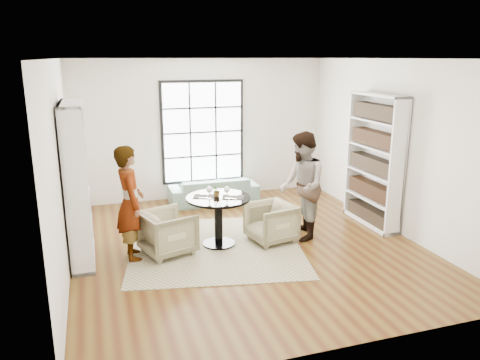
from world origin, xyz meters
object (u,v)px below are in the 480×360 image
object	(u,v)px
armchair_left	(168,232)
armchair_right	(271,223)
sofa	(213,190)
wine_glass_left	(209,190)
flower_centerpiece	(217,191)
person_right	(302,186)
pedestal_table	(218,211)
person_left	(130,203)
wine_glass_right	(227,190)

from	to	relation	value
armchair_left	armchair_right	xyz separation A→B (m)	(1.73, -0.03, -0.02)
sofa	wine_glass_left	distance (m)	2.56
armchair_right	flower_centerpiece	size ratio (longest dim) A/B	3.86
wine_glass_left	person_right	bearing A→B (deg)	-1.17
armchair_left	wine_glass_left	bearing A→B (deg)	-107.21
pedestal_table	sofa	distance (m)	2.38
person_left	wine_glass_right	size ratio (longest dim) A/B	8.59
pedestal_table	armchair_right	distance (m)	0.93
pedestal_table	wine_glass_right	bearing A→B (deg)	-53.33
wine_glass_left	flower_centerpiece	xyz separation A→B (m)	(0.15, 0.12, -0.06)
flower_centerpiece	person_right	bearing A→B (deg)	-6.12
sofa	pedestal_table	bearing A→B (deg)	77.84
wine_glass_right	person_left	bearing A→B (deg)	177.48
armchair_left	person_right	world-z (taller)	person_right
armchair_right	wine_glass_left	bearing A→B (deg)	-102.56
person_right	flower_centerpiece	distance (m)	1.45
armchair_right	wine_glass_left	world-z (taller)	wine_glass_left
pedestal_table	flower_centerpiece	size ratio (longest dim) A/B	5.56
person_left	armchair_right	bearing A→B (deg)	-94.16
person_left	person_right	bearing A→B (deg)	-94.02
sofa	person_right	size ratio (longest dim) A/B	1.02
sofa	wine_glass_right	xyz separation A→B (m)	(-0.40, -2.44, 0.71)
armchair_right	pedestal_table	bearing A→B (deg)	-107.46
sofa	armchair_left	size ratio (longest dim) A/B	2.44
person_left	sofa	bearing A→B (deg)	-42.29
armchair_left	wine_glass_left	distance (m)	0.94
pedestal_table	person_right	xyz separation A→B (m)	(1.43, -0.10, 0.32)
flower_centerpiece	wine_glass_left	bearing A→B (deg)	-141.50
sofa	person_right	distance (m)	2.65
sofa	armchair_left	bearing A→B (deg)	60.54
person_left	flower_centerpiece	bearing A→B (deg)	-88.25
person_right	pedestal_table	bearing A→B (deg)	-80.27
person_left	wine_glass_right	world-z (taller)	person_left
armchair_left	person_left	world-z (taller)	person_left
sofa	person_right	xyz separation A→B (m)	(0.92, -2.40, 0.65)
sofa	wine_glass_right	distance (m)	2.57
sofa	person_right	bearing A→B (deg)	111.35
wine_glass_left	armchair_right	bearing A→B (deg)	-1.78
pedestal_table	armchair_left	bearing A→B (deg)	-174.92
person_left	pedestal_table	bearing A→B (deg)	-90.37
pedestal_table	person_right	size ratio (longest dim) A/B	0.57
person_left	wine_glass_right	distance (m)	1.51
person_right	sofa	bearing A→B (deg)	-145.14
person_left	wine_glass_left	distance (m)	1.24
pedestal_table	armchair_right	xyz separation A→B (m)	(0.88, -0.10, -0.27)
person_left	flower_centerpiece	size ratio (longest dim) A/B	9.43
wine_glass_right	flower_centerpiece	distance (m)	0.23
armchair_right	person_left	world-z (taller)	person_left
pedestal_table	wine_glass_left	xyz separation A→B (m)	(-0.16, -0.07, 0.39)
armchair_left	pedestal_table	bearing A→B (deg)	-102.53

